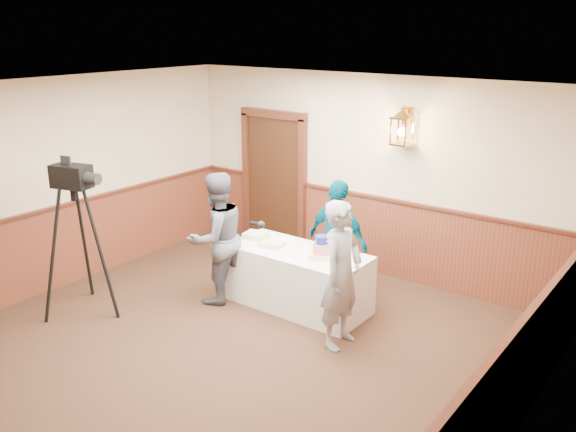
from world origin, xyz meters
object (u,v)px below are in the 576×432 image
object	(u,v)px
baker	(341,275)
tv_camera_rig	(79,248)
sheet_cake_green	(256,235)
assistant_p	(338,241)
display_table	(298,278)
tiered_cake	(321,249)
sheet_cake_yellow	(272,244)
interviewer	(217,238)

from	to	relation	value
baker	tv_camera_rig	world-z (taller)	tv_camera_rig
baker	sheet_cake_green	bearing A→B (deg)	69.89
assistant_p	tv_camera_rig	bearing A→B (deg)	52.98
tv_camera_rig	baker	bearing A→B (deg)	7.45
display_table	tiered_cake	world-z (taller)	tiered_cake
display_table	sheet_cake_green	xyz separation A→B (m)	(-0.71, 0.05, 0.41)
baker	assistant_p	world-z (taller)	baker
display_table	baker	distance (m)	1.15
sheet_cake_yellow	baker	size ratio (longest dim) A/B	0.17
interviewer	sheet_cake_green	bearing A→B (deg)	171.28
baker	sheet_cake_yellow	bearing A→B (deg)	69.85
tiered_cake	display_table	bearing A→B (deg)	177.87
assistant_p	tv_camera_rig	distance (m)	3.19
assistant_p	display_table	bearing A→B (deg)	72.05
sheet_cake_yellow	interviewer	distance (m)	0.70
interviewer	assistant_p	bearing A→B (deg)	143.07
display_table	sheet_cake_yellow	distance (m)	0.54
sheet_cake_green	baker	size ratio (longest dim) A/B	0.18
display_table	tv_camera_rig	size ratio (longest dim) A/B	0.96
assistant_p	baker	bearing A→B (deg)	133.01
tiered_cake	sheet_cake_green	size ratio (longest dim) A/B	1.14
display_table	assistant_p	xyz separation A→B (m)	(0.26, 0.52, 0.41)
sheet_cake_green	interviewer	world-z (taller)	interviewer
tiered_cake	tv_camera_rig	bearing A→B (deg)	-144.78
sheet_cake_green	tv_camera_rig	bearing A→B (deg)	-127.03
tiered_cake	interviewer	xyz separation A→B (m)	(-1.28, -0.45, -0.01)
baker	assistant_p	xyz separation A→B (m)	(-0.68, 1.00, -0.04)
display_table	sheet_cake_green	bearing A→B (deg)	175.96
display_table	assistant_p	bearing A→B (deg)	63.10
sheet_cake_green	assistant_p	distance (m)	1.08
display_table	sheet_cake_yellow	bearing A→B (deg)	-168.98
sheet_cake_green	baker	bearing A→B (deg)	-18.08
tiered_cake	baker	distance (m)	0.75
baker	assistant_p	size ratio (longest dim) A/B	1.06
display_table	sheet_cake_yellow	size ratio (longest dim) A/B	6.18
tiered_cake	baker	size ratio (longest dim) A/B	0.21
tv_camera_rig	tiered_cake	bearing A→B (deg)	20.45
sheet_cake_green	interviewer	xyz separation A→B (m)	(-0.21, -0.52, 0.06)
sheet_cake_yellow	baker	distance (m)	1.36
tiered_cake	assistant_p	distance (m)	0.54
sheet_cake_yellow	assistant_p	world-z (taller)	assistant_p
interviewer	tv_camera_rig	size ratio (longest dim) A/B	0.91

